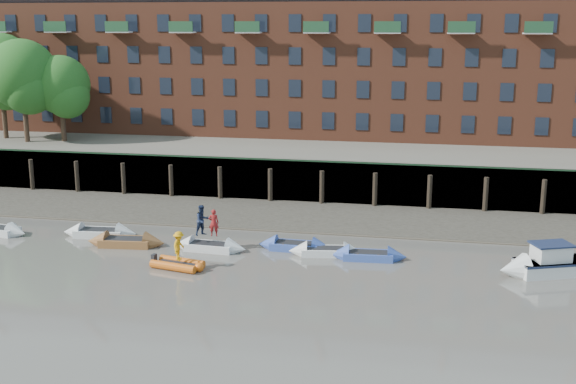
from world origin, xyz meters
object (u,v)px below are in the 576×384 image
(rowboat_2, at_px, (126,242))
(rowboat_5, at_px, (325,251))
(motor_launch, at_px, (541,265))
(person_rower_b, at_px, (202,220))
(rowboat_1, at_px, (100,233))
(rowboat_3, at_px, (210,247))
(rib_tender, at_px, (179,264))
(person_rib_crew, at_px, (179,246))
(rowboat_4, at_px, (295,246))
(person_rower_a, at_px, (214,223))
(rowboat_6, at_px, (368,256))

(rowboat_2, distance_m, rowboat_5, 12.39)
(motor_launch, relative_size, person_rower_b, 3.05)
(rowboat_1, relative_size, rowboat_3, 1.07)
(rib_tender, xyz_separation_m, person_rib_crew, (0.01, -0.02, 1.10))
(rib_tender, bearing_deg, rowboat_4, 51.17)
(rib_tender, bearing_deg, rowboat_5, 39.66)
(rowboat_5, bearing_deg, person_rib_crew, -161.21)
(rowboat_5, distance_m, motor_launch, 12.14)
(rib_tender, bearing_deg, rowboat_1, 158.07)
(rowboat_5, distance_m, person_rower_b, 7.67)
(person_rower_a, xyz_separation_m, person_rower_b, (-0.73, 0.04, 0.10))
(rowboat_1, height_order, rowboat_2, rowboat_2)
(rowboat_1, distance_m, rib_tender, 8.64)
(person_rower_b, bearing_deg, rowboat_6, -47.87)
(rowboat_2, distance_m, rowboat_3, 5.36)
(rowboat_2, xyz_separation_m, rowboat_5, (12.37, 0.63, -0.03))
(rowboat_3, distance_m, person_rower_b, 1.67)
(rib_tender, bearing_deg, person_rib_crew, -46.23)
(rowboat_6, bearing_deg, motor_launch, -8.62)
(rowboat_2, height_order, rowboat_5, rowboat_2)
(rowboat_6, xyz_separation_m, rib_tender, (-10.29, -3.63, 0.00))
(motor_launch, bearing_deg, rowboat_1, -25.61)
(rib_tender, xyz_separation_m, person_rower_b, (0.23, 3.61, 1.60))
(rowboat_3, distance_m, rowboat_5, 7.03)
(rowboat_5, relative_size, motor_launch, 0.79)
(motor_launch, distance_m, person_rower_a, 18.89)
(rowboat_4, bearing_deg, rib_tender, -140.09)
(rowboat_2, xyz_separation_m, rowboat_4, (10.39, 1.26, -0.02))
(rowboat_6, height_order, person_rower_b, person_rower_b)
(rib_tender, distance_m, person_rower_a, 3.99)
(rowboat_2, height_order, person_rower_b, person_rower_b)
(rowboat_3, bearing_deg, person_rib_crew, -97.98)
(person_rower_b, bearing_deg, rowboat_3, -63.79)
(rowboat_1, distance_m, rowboat_4, 12.86)
(person_rib_crew, bearing_deg, rowboat_3, -6.88)
(person_rower_a, bearing_deg, rowboat_6, 168.86)
(rowboat_1, distance_m, person_rib_crew, 8.73)
(rowboat_1, xyz_separation_m, motor_launch, (26.92, -2.07, 0.33))
(rowboat_2, xyz_separation_m, rowboat_3, (5.36, 0.15, -0.02))
(rowboat_2, bearing_deg, rowboat_1, 142.10)
(person_rower_a, distance_m, person_rower_b, 0.74)
(rowboat_4, height_order, rowboat_6, rowboat_4)
(rowboat_4, xyz_separation_m, person_rower_a, (-4.78, -1.02, 1.49))
(person_rib_crew, bearing_deg, rowboat_2, 58.57)
(rowboat_6, height_order, person_rib_crew, person_rib_crew)
(rowboat_4, xyz_separation_m, person_rower_b, (-5.51, -0.98, 1.60))
(rowboat_2, relative_size, rowboat_3, 1.08)
(rowboat_5, bearing_deg, person_rower_b, 174.12)
(rowboat_2, xyz_separation_m, rib_tender, (4.65, -3.33, -0.02))
(rowboat_6, bearing_deg, rowboat_3, 177.23)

